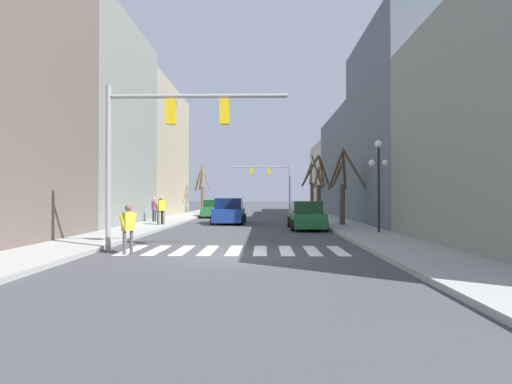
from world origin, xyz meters
TOP-DOWN VIEW (x-y plane):
  - ground_plane at (0.00, 0.00)m, footprint 240.00×240.00m
  - sidewalk_left at (-5.94, 0.00)m, footprint 2.72×90.00m
  - sidewalk_right at (5.94, 0.00)m, footprint 2.72×90.00m
  - building_row_left at (-10.30, 12.57)m, footprint 6.00×37.09m
  - building_row_right at (10.30, 17.28)m, footprint 6.00×47.66m
  - crosswalk_stripes at (-0.00, 1.09)m, footprint 7.65×2.60m
  - traffic_signal_near at (-2.50, 0.82)m, footprint 6.25×0.28m
  - traffic_signal_far at (2.03, 38.88)m, footprint 7.71×0.28m
  - street_lamp_right_corner at (6.55, 6.50)m, footprint 0.95×0.36m
  - car_parked_left_far at (-3.41, 22.77)m, footprint 2.09×4.47m
  - car_parked_left_mid at (-1.37, 14.59)m, footprint 2.18×4.38m
  - car_parked_right_far at (3.46, 10.20)m, footprint 1.98×4.77m
  - pedestrian_near_right_corner at (-3.39, 0.10)m, footprint 0.44×0.63m
  - pedestrian_crossing_street at (-6.44, 14.22)m, footprint 0.58×0.55m
  - pedestrian_on_left_sidewalk at (-5.37, 11.60)m, footprint 0.51×0.56m
  - pedestrian_on_right_sidewalk at (-5.23, 11.43)m, footprint 0.69×0.49m
  - street_tree_left_mid at (6.26, 30.93)m, footprint 2.06×2.28m
  - street_tree_left_far at (-5.52, 28.94)m, footprint 2.09×3.89m
  - street_tree_left_near at (5.89, 12.03)m, footprint 2.44×2.85m
  - street_tree_right_far at (5.55, 20.46)m, footprint 2.55×2.14m

SIDE VIEW (x-z plane):
  - ground_plane at x=0.00m, z-range 0.00..0.00m
  - crosswalk_stripes at x=0.00m, z-range 0.00..0.01m
  - sidewalk_left at x=-5.94m, z-range 0.00..0.15m
  - sidewalk_right at x=5.94m, z-range 0.00..0.15m
  - car_parked_left_far at x=-3.41m, z-range -0.05..1.51m
  - car_parked_right_far at x=3.46m, z-range -0.05..1.55m
  - car_parked_left_mid at x=-1.37m, z-range -0.06..1.69m
  - pedestrian_near_right_corner at x=-3.39m, z-range 0.15..1.76m
  - pedestrian_on_left_sidewalk at x=-5.37m, z-range 0.30..1.88m
  - pedestrian_crossing_street at x=-6.44m, z-range 0.30..1.95m
  - pedestrian_on_right_sidewalk at x=-5.23m, z-range 0.31..2.08m
  - street_tree_left_near at x=5.89m, z-range 0.09..4.82m
  - street_tree_left_far at x=-5.52m, z-range -0.01..5.26m
  - street_tree_right_far at x=5.55m, z-range 0.07..5.26m
  - street_tree_left_mid at x=6.26m, z-range -0.29..5.96m
  - street_lamp_right_corner at x=6.55m, z-range 1.07..5.51m
  - traffic_signal_near at x=-2.50m, z-range 1.28..7.01m
  - traffic_signal_far at x=2.03m, z-range 1.43..7.53m
  - building_row_right at x=10.30m, z-range -1.20..11.00m
  - building_row_left at x=-10.30m, z-range -0.36..12.68m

